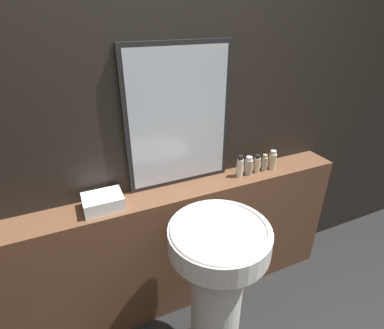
# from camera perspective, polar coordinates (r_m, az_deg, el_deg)

# --- Properties ---
(wall_back) EXTENTS (8.00, 0.06, 2.50)m
(wall_back) POSITION_cam_1_polar(r_m,az_deg,el_deg) (1.75, -4.98, 6.78)
(wall_back) COLOR black
(wall_back) RESTS_ON ground_plane
(vanity_counter) EXTENTS (2.28, 0.22, 0.91)m
(vanity_counter) POSITION_cam_1_polar(r_m,az_deg,el_deg) (2.07, -2.70, -15.69)
(vanity_counter) COLOR brown
(vanity_counter) RESTS_ON ground_plane
(pedestal_sink) EXTENTS (0.51, 0.51, 0.94)m
(pedestal_sink) POSITION_cam_1_polar(r_m,az_deg,el_deg) (1.72, 4.79, -21.23)
(pedestal_sink) COLOR silver
(pedestal_sink) RESTS_ON ground_plane
(mirror) EXTENTS (0.63, 0.03, 0.82)m
(mirror) POSITION_cam_1_polar(r_m,az_deg,el_deg) (1.71, -2.50, 8.73)
(mirror) COLOR black
(mirror) RESTS_ON vanity_counter
(towel_stack) EXTENTS (0.21, 0.16, 0.08)m
(towel_stack) POSITION_cam_1_polar(r_m,az_deg,el_deg) (1.69, -16.58, -6.83)
(towel_stack) COLOR white
(towel_stack) RESTS_ON vanity_counter
(shampoo_bottle) EXTENTS (0.04, 0.04, 0.14)m
(shampoo_bottle) POSITION_cam_1_polar(r_m,az_deg,el_deg) (1.93, 9.10, -0.44)
(shampoo_bottle) COLOR beige
(shampoo_bottle) RESTS_ON vanity_counter
(conditioner_bottle) EXTENTS (0.05, 0.05, 0.12)m
(conditioner_bottle) POSITION_cam_1_polar(r_m,az_deg,el_deg) (1.97, 10.72, -0.30)
(conditioner_bottle) COLOR gray
(conditioner_bottle) RESTS_ON vanity_counter
(lotion_bottle) EXTENTS (0.04, 0.04, 0.12)m
(lotion_bottle) POSITION_cam_1_polar(r_m,az_deg,el_deg) (2.00, 12.28, 0.07)
(lotion_bottle) COLOR #C6B284
(lotion_bottle) RESTS_ON vanity_counter
(body_wash_bottle) EXTENTS (0.04, 0.04, 0.11)m
(body_wash_bottle) POSITION_cam_1_polar(r_m,az_deg,el_deg) (2.04, 13.61, 0.26)
(body_wash_bottle) COLOR gray
(body_wash_bottle) RESTS_ON vanity_counter
(hand_soap_bottle) EXTENTS (0.05, 0.05, 0.13)m
(hand_soap_bottle) POSITION_cam_1_polar(r_m,az_deg,el_deg) (2.07, 15.04, 0.78)
(hand_soap_bottle) COLOR #C6B284
(hand_soap_bottle) RESTS_ON vanity_counter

